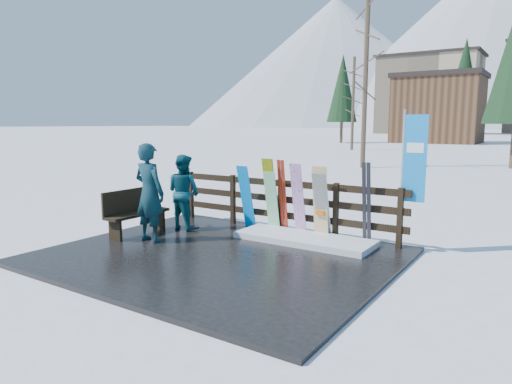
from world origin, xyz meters
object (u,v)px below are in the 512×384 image
Objects in this scene: snowboard_1 at (272,202)px; person_back at (184,192)px; snowboard_5 at (320,203)px; snowboard_3 at (298,200)px; snowboard_4 at (322,206)px; bench at (135,210)px; snowboard_0 at (246,197)px; rental_flag at (412,164)px; person_front at (149,193)px; snowboard_2 at (271,195)px.

snowboard_1 is 1.98m from person_back.
snowboard_3 is at bearing 180.00° from snowboard_5.
snowboard_1 is 0.89× the size of snowboard_5.
snowboard_5 is (-0.04, -0.00, 0.07)m from snowboard_4.
bench is 2.92m from snowboard_1.
snowboard_5 reaches higher than snowboard_0.
snowboard_5 is at bearing -180.00° from snowboard_4.
person_front is (-4.45, -2.29, -0.62)m from rental_flag.
snowboard_0 is 0.74× the size of person_front.
person_front reaches higher than snowboard_4.
snowboard_4 is at bearing 0.00° from snowboard_3.
snowboard_5 is at bearing -0.00° from snowboard_2.
bench is at bearing -152.81° from snowboard_5.
snowboard_2 reaches higher than snowboard_1.
snowboard_3 is (0.64, 0.00, 0.11)m from snowboard_1.
snowboard_2 is at bearing 37.89° from bench.
snowboard_0 is at bearing 180.00° from snowboard_3.
person_back is at bearing -80.59° from person_front.
person_back is at bearing -166.66° from rental_flag.
rental_flag is 5.05m from person_front.
snowboard_3 is at bearing 0.00° from snowboard_2.
snowboard_2 is at bearing 180.00° from snowboard_3.
bench is 2.91m from snowboard_2.
snowboard_3 is at bearing 31.04° from bench.
snowboard_2 is at bearing 0.00° from snowboard_0.
snowboard_3 reaches higher than snowboard_5.
snowboard_3 is at bearing -137.51° from person_front.
bench is at bearing -142.44° from snowboard_1.
snowboard_1 is 0.82× the size of snowboard_2.
snowboard_3 is 2.57m from person_back.
snowboard_4 is 0.07m from snowboard_5.
bench is 3.93m from snowboard_4.
snowboard_3 is 0.94× the size of person_back.
rental_flag is 4.83m from person_back.
snowboard_1 is 1.18m from snowboard_4.
snowboard_2 is 0.63× the size of rental_flag.
snowboard_1 is at bearing 180.00° from snowboard_5.
snowboard_4 is at bearing 0.00° from snowboard_1.
snowboard_0 is 1.82m from snowboard_5.
snowboard_1 is 0.68× the size of person_front.
rental_flag is at bearing 9.23° from snowboard_4.
person_front reaches higher than snowboard_5.
bench is 3.90m from snowboard_5.
snowboard_5 reaches higher than snowboard_1.
snowboard_2 is 1.95m from person_back.
rental_flag reaches higher than snowboard_2.
snowboard_0 is 2.24m from person_front.
rental_flag is at bearing 9.04° from snowboard_5.
rental_flag is at bearing -152.19° from person_front.
snowboard_2 is 1.16× the size of snowboard_4.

